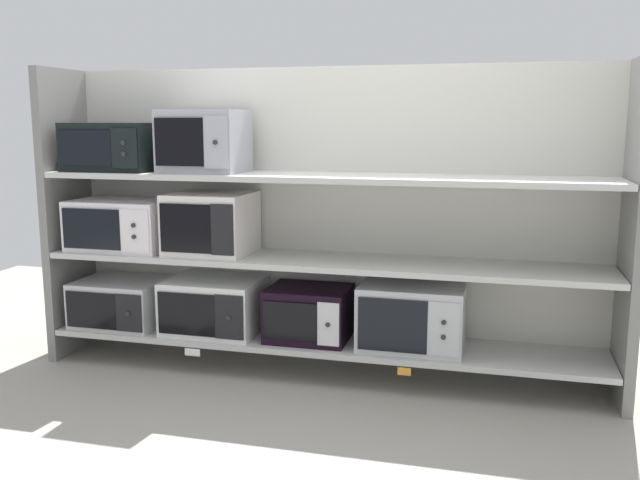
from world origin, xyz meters
The scene contains 17 objects.
ground centered at (0.00, -1.00, -0.01)m, with size 6.97×6.00×0.02m, color gray.
back_panel centered at (0.00, 0.24, 0.82)m, with size 3.17×0.04×1.64m, color beige.
upright_left centered at (-1.52, 0.00, 0.82)m, with size 0.05×0.44×1.64m, color slate.
upright_right centered at (1.52, 0.00, 0.82)m, with size 0.05×0.44×1.64m, color slate.
shelf_0 centered at (0.00, 0.00, 0.17)m, with size 2.97×0.44×0.03m, color beige.
microwave_0 centered at (-1.18, 0.00, 0.32)m, with size 0.49×0.43×0.26m.
microwave_1 centered at (-0.61, 0.00, 0.34)m, with size 0.52×0.43×0.30m.
microwave_2 centered at (-0.06, 0.00, 0.33)m, with size 0.43×0.36×0.28m.
microwave_3 centered at (0.49, 0.00, 0.36)m, with size 0.53×0.41×0.34m.
price_tag_0 centered at (-0.65, -0.23, 0.13)m, with size 0.09×0.00×0.04m, color white.
price_tag_1 centered at (0.49, -0.23, 0.13)m, with size 0.07×0.00×0.04m, color orange.
shelf_1 centered at (0.00, 0.00, 0.62)m, with size 2.97×0.44×0.03m, color beige.
microwave_4 centered at (-1.15, 0.00, 0.77)m, with size 0.55×0.41×0.28m.
microwave_5 centered at (-0.61, 0.00, 0.80)m, with size 0.43×0.41×0.33m.
shelf_2 centered at (0.00, 0.00, 1.06)m, with size 2.97×0.44×0.03m, color beige.
microwave_6 centered at (-1.18, 0.00, 1.21)m, with size 0.50×0.38×0.26m.
microwave_7 centered at (-0.64, 0.00, 1.24)m, with size 0.43×0.36×0.33m.
Camera 1 is at (0.90, -3.45, 1.35)m, focal length 38.56 mm.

